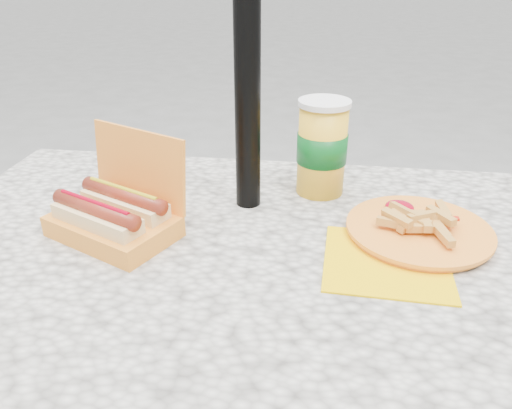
# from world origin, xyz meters

# --- Properties ---
(picnic_table) EXTENTS (1.20, 0.80, 0.75)m
(picnic_table) POSITION_xyz_m (0.00, 0.00, 0.64)
(picnic_table) COLOR beige
(picnic_table) RESTS_ON ground
(umbrella_pole) EXTENTS (0.05, 0.05, 2.20)m
(umbrella_pole) POSITION_xyz_m (0.00, 0.16, 1.10)
(umbrella_pole) COLOR black
(umbrella_pole) RESTS_ON ground
(hotdog_box) EXTENTS (0.27, 0.24, 0.18)m
(hotdog_box) POSITION_xyz_m (-0.22, -0.00, 0.79)
(hotdog_box) COLOR orange
(hotdog_box) RESTS_ON picnic_table
(fries_plate) EXTENTS (0.31, 0.34, 0.05)m
(fries_plate) POSITION_xyz_m (0.32, 0.06, 0.76)
(fries_plate) COLOR #F9C100
(fries_plate) RESTS_ON picnic_table
(soda_cup) EXTENTS (0.11, 0.11, 0.20)m
(soda_cup) POSITION_xyz_m (0.14, 0.24, 0.85)
(soda_cup) COLOR yellow
(soda_cup) RESTS_ON picnic_table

